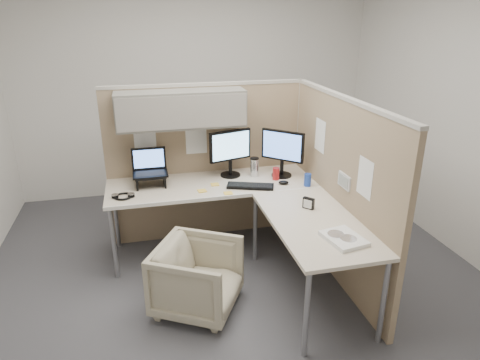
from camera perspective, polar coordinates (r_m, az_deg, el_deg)
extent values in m
plane|color=#404045|center=(4.02, -0.56, -12.79)|extent=(4.50, 4.50, 0.00)
cube|color=#9B8365|center=(4.43, -4.49, 2.15)|extent=(2.00, 0.05, 1.60)
cube|color=#A8A399|center=(4.24, -4.81, 12.61)|extent=(2.00, 0.06, 0.03)
cube|color=slate|center=(4.10, -7.89, 9.41)|extent=(1.20, 0.34, 0.34)
cube|color=gray|center=(3.92, -7.61, 8.90)|extent=(1.18, 0.01, 0.30)
plane|color=white|center=(4.26, -12.60, 5.81)|extent=(0.26, 0.00, 0.26)
plane|color=white|center=(4.31, -5.86, 5.44)|extent=(0.26, 0.00, 0.26)
cube|color=#9B8365|center=(3.83, 12.98, -1.53)|extent=(0.05, 2.00, 1.60)
cube|color=#A8A399|center=(3.60, 14.05, 10.51)|extent=(0.06, 2.00, 0.03)
cube|color=#A8A399|center=(4.69, 7.68, 3.08)|extent=(0.06, 0.06, 1.60)
cube|color=silver|center=(3.64, 13.81, -0.13)|extent=(0.02, 0.20, 0.12)
cube|color=gray|center=(3.63, 13.61, -0.15)|extent=(0.00, 0.16, 0.09)
plane|color=white|center=(4.03, 10.63, 5.83)|extent=(0.00, 0.26, 0.26)
plane|color=white|center=(3.34, 16.32, 0.28)|extent=(0.00, 0.26, 0.26)
cube|color=beige|center=(4.13, -3.64, -0.57)|extent=(2.00, 0.68, 0.03)
cube|color=beige|center=(3.43, 9.94, -5.61)|extent=(0.68, 1.30, 0.03)
cube|color=white|center=(3.82, -2.74, -2.41)|extent=(2.00, 0.02, 0.03)
cylinder|color=gray|center=(3.99, -16.45, -8.13)|extent=(0.04, 0.04, 0.70)
cylinder|color=gray|center=(4.50, -16.22, -4.57)|extent=(0.04, 0.04, 0.70)
cylinder|color=gray|center=(3.07, 8.87, -17.31)|extent=(0.04, 0.04, 0.70)
cylinder|color=gray|center=(3.30, 18.58, -15.16)|extent=(0.04, 0.04, 0.70)
cylinder|color=gray|center=(4.10, 2.05, -6.35)|extent=(0.04, 0.04, 0.70)
imported|color=#B8B092|center=(3.50, -5.69, -12.43)|extent=(0.80, 0.81, 0.63)
cylinder|color=black|center=(4.30, -1.29, 0.69)|extent=(0.20, 0.20, 0.02)
cylinder|color=black|center=(4.27, -1.30, 1.73)|extent=(0.04, 0.04, 0.15)
cube|color=black|center=(4.20, -1.32, 4.63)|extent=(0.43, 0.16, 0.30)
cube|color=#91D1FB|center=(4.18, -1.19, 4.56)|extent=(0.39, 0.12, 0.26)
cylinder|color=black|center=(4.31, 5.55, 0.67)|extent=(0.20, 0.20, 0.02)
cylinder|color=black|center=(4.28, 5.59, 1.71)|extent=(0.04, 0.04, 0.15)
cube|color=black|center=(4.21, 5.70, 4.59)|extent=(0.34, 0.33, 0.30)
cube|color=#588AF1|center=(4.20, 5.59, 4.52)|extent=(0.29, 0.28, 0.26)
cube|color=black|center=(4.09, -11.86, 0.60)|extent=(0.28, 0.23, 0.01)
cube|color=black|center=(4.11, -13.58, -0.20)|extent=(0.02, 0.21, 0.11)
cube|color=black|center=(4.11, -10.04, 0.11)|extent=(0.02, 0.21, 0.11)
cube|color=black|center=(4.08, -11.88, 0.81)|extent=(0.32, 0.23, 0.02)
cube|color=black|center=(4.18, -12.07, 2.85)|extent=(0.32, 0.05, 0.21)
cube|color=#598CF2|center=(4.17, -12.07, 2.80)|extent=(0.28, 0.04, 0.17)
cube|color=black|center=(4.01, 1.38, -0.82)|extent=(0.46, 0.28, 0.02)
ellipsoid|color=black|center=(4.10, 5.82, -0.33)|extent=(0.11, 0.08, 0.03)
cylinder|color=silver|center=(4.27, 1.93, 1.70)|extent=(0.08, 0.08, 0.18)
cylinder|color=black|center=(4.24, 1.95, 2.90)|extent=(0.09, 0.09, 0.01)
cylinder|color=#1E3FA5|center=(4.07, 9.00, 0.01)|extent=(0.07, 0.07, 0.12)
cylinder|color=#B21E1E|center=(4.19, 4.81, 0.84)|extent=(0.07, 0.07, 0.12)
cube|color=yellow|center=(3.87, -1.59, -1.77)|extent=(0.08, 0.08, 0.01)
cube|color=yellow|center=(3.94, -5.08, -1.45)|extent=(0.09, 0.09, 0.01)
cube|color=yellow|center=(4.07, -3.36, -0.59)|extent=(0.08, 0.08, 0.01)
torus|color=black|center=(3.92, -15.31, -2.11)|extent=(0.17, 0.17, 0.02)
cylinder|color=black|center=(3.93, -16.33, -2.09)|extent=(0.06, 0.06, 0.03)
cylinder|color=black|center=(3.91, -14.30, -1.99)|extent=(0.06, 0.06, 0.03)
cube|color=white|center=(3.18, 13.66, -7.59)|extent=(0.29, 0.34, 0.03)
cylinder|color=silver|center=(3.16, 14.26, -7.53)|extent=(0.12, 0.12, 0.00)
cylinder|color=silver|center=(3.20, 12.65, -7.00)|extent=(0.12, 0.12, 0.00)
cube|color=black|center=(3.61, 9.13, -3.08)|extent=(0.09, 0.09, 0.09)
cube|color=white|center=(3.59, 9.00, -3.18)|extent=(0.05, 0.06, 0.07)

